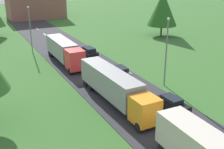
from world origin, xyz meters
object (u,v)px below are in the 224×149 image
object	(u,v)px
distant_building	(35,3)
tree_birch	(162,9)
lamppost_second	(166,49)
lamppost_third	(30,27)
car_third	(172,103)
car_fourth	(120,71)
truck_second	(115,86)
truck_third	(64,51)
car_fifth	(89,51)

from	to	relation	value
distant_building	tree_birch	bearing A→B (deg)	-62.64
lamppost_second	lamppost_third	bearing A→B (deg)	116.57
lamppost_second	car_third	bearing A→B (deg)	-119.48
lamppost_second	car_fourth	bearing A→B (deg)	123.85
tree_birch	car_fourth	bearing A→B (deg)	-138.10
car_third	distant_building	bearing A→B (deg)	88.98
truck_second	lamppost_third	world-z (taller)	lamppost_third
car_third	tree_birch	bearing A→B (deg)	55.66
tree_birch	distant_building	world-z (taller)	tree_birch
car_fourth	tree_birch	world-z (taller)	tree_birch
car_third	car_fourth	size ratio (longest dim) A/B	0.99
car_third	distant_building	distance (m)	68.85
truck_third	lamppost_second	bearing A→B (deg)	-60.05
car_third	lamppost_third	size ratio (longest dim) A/B	0.51
car_third	truck_second	bearing A→B (deg)	138.76
truck_second	lamppost_third	distance (m)	26.26
truck_second	car_fifth	size ratio (longest dim) A/B	3.10
lamppost_second	lamppost_third	size ratio (longest dim) A/B	1.08
truck_third	car_fifth	bearing A→B (deg)	21.52
truck_second	distant_building	xyz separation A→B (m)	(6.20, 64.38, 2.26)
car_fifth	distant_building	world-z (taller)	distant_building
truck_third	car_fourth	bearing A→B (deg)	-62.43
lamppost_third	tree_birch	world-z (taller)	tree_birch
car_third	lamppost_second	xyz separation A→B (m)	(3.40, 6.02, 4.25)
lamppost_third	lamppost_second	bearing A→B (deg)	-63.43
car_third	distant_building	xyz separation A→B (m)	(1.22, 68.75, 3.60)
truck_third	lamppost_third	world-z (taller)	lamppost_third
truck_third	lamppost_third	distance (m)	9.90
distant_building	car_fifth	bearing A→B (deg)	-91.90
car_third	lamppost_third	distance (m)	31.71
lamppost_third	distant_building	world-z (taller)	distant_building
truck_second	distant_building	bearing A→B (deg)	84.50
truck_second	car_third	distance (m)	6.76
car_fourth	truck_second	bearing A→B (deg)	-122.91
truck_second	lamppost_second	distance (m)	9.03
car_fourth	distant_building	size ratio (longest dim) A/B	0.26
tree_birch	distant_building	distance (m)	42.93
truck_third	car_fifth	world-z (taller)	truck_third
truck_second	car_third	size ratio (longest dim) A/B	3.35
truck_second	car_fourth	bearing A→B (deg)	57.09
lamppost_third	truck_second	bearing A→B (deg)	-81.82
car_fifth	truck_third	bearing A→B (deg)	-158.48
car_fifth	tree_birch	size ratio (longest dim) A/B	0.47
truck_third	tree_birch	bearing A→B (deg)	19.60
lamppost_third	car_third	bearing A→B (deg)	-73.94
car_third	tree_birch	world-z (taller)	tree_birch
car_third	truck_third	bearing A→B (deg)	104.21
truck_second	car_third	xyz separation A→B (m)	(4.98, -4.37, -1.34)
truck_second	car_fifth	bearing A→B (deg)	76.07
car_fifth	lamppost_second	bearing A→B (deg)	-77.91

